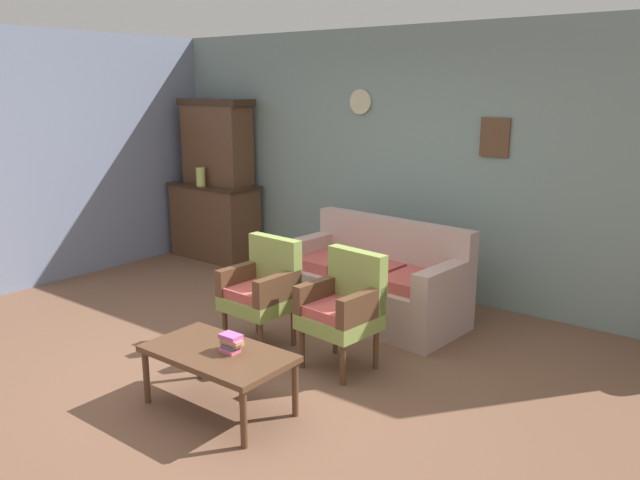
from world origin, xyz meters
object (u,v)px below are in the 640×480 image
floral_couch (374,284)px  book_stack_on_table (231,342)px  vase_on_cabinet (201,177)px  coffee_table (218,357)px  side_cabinet (215,221)px  armchair_near_couch_end (263,287)px  armchair_by_doorway (344,305)px

floral_couch → book_stack_on_table: (0.20, -2.05, 0.16)m
vase_on_cabinet → floral_couch: size_ratio=0.13×
vase_on_cabinet → coffee_table: bearing=-40.8°
side_cabinet → vase_on_cabinet: (-0.02, -0.18, 0.58)m
armchair_near_couch_end → armchair_by_doorway: (0.78, 0.06, 0.00)m
armchair_near_couch_end → floral_couch: bearing=70.8°
vase_on_cabinet → armchair_by_doorway: size_ratio=0.25×
armchair_by_doorway → coffee_table: (-0.27, -1.05, -0.12)m
floral_couch → book_stack_on_table: floral_couch is taller
armchair_by_doorway → side_cabinet: bearing=152.5°
floral_couch → vase_on_cabinet: bearing=171.8°
armchair_by_doorway → coffee_table: armchair_by_doorway is taller
coffee_table → book_stack_on_table: bearing=28.5°
side_cabinet → armchair_by_doorway: 3.54m
armchair_by_doorway → floral_couch: bearing=110.6°
side_cabinet → coffee_table: size_ratio=1.16×
vase_on_cabinet → book_stack_on_table: bearing=-39.5°
side_cabinet → vase_on_cabinet: size_ratio=5.12×
armchair_near_couch_end → armchair_by_doorway: 0.78m
vase_on_cabinet → armchair_near_couch_end: bearing=-32.3°
coffee_table → book_stack_on_table: book_stack_on_table is taller
floral_couch → armchair_by_doorway: 1.13m
armchair_near_couch_end → coffee_table: armchair_near_couch_end is taller
vase_on_cabinet → armchair_by_doorway: vase_on_cabinet is taller
coffee_table → armchair_by_doorway: bearing=75.6°
floral_couch → armchair_near_couch_end: size_ratio=1.96×
floral_couch → coffee_table: floral_couch is taller
floral_couch → book_stack_on_table: bearing=-84.3°
side_cabinet → vase_on_cabinet: bearing=-97.2°
side_cabinet → book_stack_on_table: (2.95, -2.64, 0.02)m
armchair_by_doorway → book_stack_on_table: armchair_by_doorway is taller
floral_couch → armchair_near_couch_end: bearing=-109.2°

